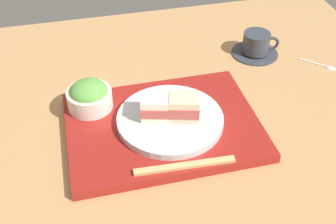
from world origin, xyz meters
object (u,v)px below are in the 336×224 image
object	(u,v)px
teaspoon	(326,66)
coffee_cup	(256,45)
sandwich_near	(156,107)
salad_bowl	(89,96)
chopsticks_pair	(185,166)
sandwich_far	(184,107)
sandwich_plate	(170,120)

from	to	relation	value
teaspoon	coffee_cup	bearing A→B (deg)	146.27
sandwich_near	salad_bowl	xyz separation A→B (cm)	(-13.29, 8.75, -1.10)
teaspoon	sandwich_near	bearing A→B (deg)	-164.64
teaspoon	salad_bowl	bearing A→B (deg)	-175.73
sandwich_near	salad_bowl	world-z (taller)	sandwich_near
sandwich_near	coffee_cup	bearing A→B (deg)	35.75
chopsticks_pair	sandwich_far	bearing A→B (deg)	75.57
coffee_cup	teaspoon	world-z (taller)	coffee_cup
sandwich_far	teaspoon	xyz separation A→B (cm)	(43.00, 14.93, -6.07)
sandwich_plate	salad_bowl	size ratio (longest dim) A/B	2.29
teaspoon	chopsticks_pair	bearing A→B (deg)	-149.24
sandwich_near	teaspoon	world-z (taller)	sandwich_near
coffee_cup	sandwich_far	bearing A→B (deg)	-137.20
sandwich_plate	teaspoon	xyz separation A→B (cm)	(45.84, 14.15, -2.59)
sandwich_far	coffee_cup	xyz separation A→B (cm)	(27.39, 25.36, -3.66)
sandwich_far	chopsticks_pair	size ratio (longest dim) A/B	0.37
sandwich_near	coffee_cup	size ratio (longest dim) A/B	0.60
sandwich_plate	sandwich_far	distance (cm)	4.56
salad_bowl	teaspoon	xyz separation A→B (cm)	(61.97, 4.62, -4.84)
sandwich_plate	salad_bowl	world-z (taller)	salad_bowl
salad_bowl	coffee_cup	distance (cm)	48.80
sandwich_far	chopsticks_pair	world-z (taller)	sandwich_far
sandwich_far	salad_bowl	size ratio (longest dim) A/B	0.74
salad_bowl	sandwich_far	bearing A→B (deg)	-28.52
salad_bowl	chopsticks_pair	world-z (taller)	salad_bowl
sandwich_near	coffee_cup	xyz separation A→B (cm)	(33.07, 23.80, -3.54)
sandwich_plate	sandwich_near	size ratio (longest dim) A/B	3.06
coffee_cup	teaspoon	distance (cm)	18.93
sandwich_near	coffee_cup	distance (cm)	40.89
sandwich_plate	sandwich_far	xyz separation A→B (cm)	(2.84, -0.78, 3.48)
salad_bowl	coffee_cup	size ratio (longest dim) A/B	0.80
sandwich_far	salad_bowl	world-z (taller)	sandwich_far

